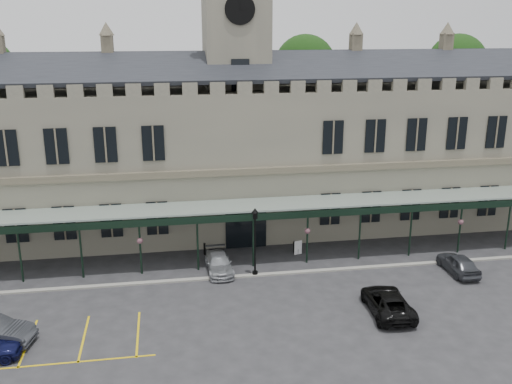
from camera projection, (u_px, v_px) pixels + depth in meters
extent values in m
plane|color=#28282B|center=(272.00, 314.00, 34.78)|extent=(140.00, 140.00, 0.00)
cube|color=#696557|center=(237.00, 159.00, 48.18)|extent=(60.00, 10.00, 12.00)
cube|color=brown|center=(246.00, 172.00, 43.23)|extent=(60.00, 0.35, 0.50)
cube|color=black|center=(240.00, 67.00, 43.58)|extent=(60.00, 4.77, 2.20)
cube|color=black|center=(232.00, 62.00, 48.31)|extent=(60.00, 4.77, 2.20)
cube|color=black|center=(246.00, 224.00, 44.54)|extent=(3.20, 0.18, 3.80)
cube|color=#696557|center=(236.00, 99.00, 46.75)|extent=(5.00, 5.00, 22.00)
cylinder|color=silver|center=(240.00, 9.00, 42.32)|extent=(2.20, 0.12, 2.20)
cylinder|color=black|center=(240.00, 9.00, 42.26)|extent=(2.30, 0.04, 2.30)
cube|color=black|center=(240.00, 77.00, 43.76)|extent=(1.40, 0.12, 2.80)
cube|color=#8C9E93|center=(249.00, 205.00, 42.11)|extent=(50.00, 4.00, 0.40)
cube|color=black|center=(254.00, 217.00, 40.29)|extent=(50.00, 0.18, 0.50)
cube|color=gray|center=(257.00, 275.00, 39.96)|extent=(60.00, 0.40, 0.12)
cylinder|color=#332314|center=(303.00, 136.00, 57.93)|extent=(0.70, 0.70, 12.00)
sphere|color=black|center=(305.00, 65.00, 55.93)|extent=(6.00, 6.00, 6.00)
cylinder|color=#332314|center=(450.00, 131.00, 60.41)|extent=(0.70, 0.70, 12.00)
sphere|color=black|center=(457.00, 63.00, 58.41)|extent=(6.00, 6.00, 6.00)
cylinder|color=black|center=(255.00, 273.00, 39.99)|extent=(0.39, 0.39, 0.32)
cylinder|color=black|center=(255.00, 247.00, 39.42)|extent=(0.13, 0.13, 4.30)
cube|color=black|center=(255.00, 215.00, 38.76)|extent=(0.30, 0.30, 0.43)
cone|color=black|center=(255.00, 210.00, 38.65)|extent=(0.47, 0.47, 0.32)
cylinder|color=black|center=(298.00, 251.00, 43.63)|extent=(0.05, 0.05, 0.45)
cube|color=silver|center=(298.00, 248.00, 43.54)|extent=(0.62, 0.22, 1.09)
cylinder|color=black|center=(205.00, 249.00, 43.52)|extent=(0.16, 0.16, 0.92)
cylinder|color=black|center=(294.00, 247.00, 43.97)|extent=(0.16, 0.16, 0.89)
imported|color=#919498|center=(219.00, 263.00, 40.56)|extent=(1.90, 4.37, 1.25)
imported|color=black|center=(388.00, 302.00, 34.75)|extent=(2.60, 5.15, 1.40)
imported|color=#383A40|center=(458.00, 263.00, 40.32)|extent=(1.68, 4.10, 1.39)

